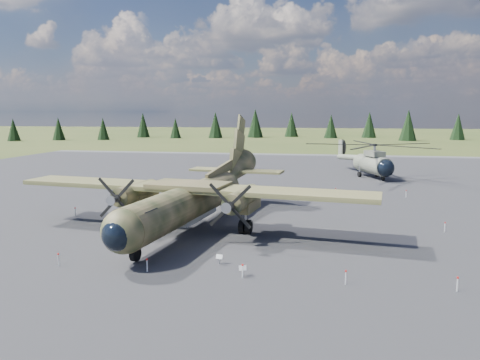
# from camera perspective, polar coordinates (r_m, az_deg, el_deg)

# --- Properties ---
(ground) EXTENTS (500.00, 500.00, 0.00)m
(ground) POSITION_cam_1_polar(r_m,az_deg,el_deg) (41.56, 0.85, -5.34)
(ground) COLOR #4E5224
(ground) RESTS_ON ground
(apron) EXTENTS (120.00, 120.00, 0.04)m
(apron) POSITION_cam_1_polar(r_m,az_deg,el_deg) (51.22, 2.70, -2.74)
(apron) COLOR #5B5B60
(apron) RESTS_ON ground
(transport_plane) EXTENTS (30.65, 27.68, 10.08)m
(transport_plane) POSITION_cam_1_polar(r_m,az_deg,el_deg) (39.77, -5.60, -1.74)
(transport_plane) COLOR #323A1F
(transport_plane) RESTS_ON ground
(helicopter_near) EXTENTS (26.18, 26.18, 5.13)m
(helicopter_near) POSITION_cam_1_polar(r_m,az_deg,el_deg) (72.28, 15.88, 3.10)
(helicopter_near) COLOR slate
(helicopter_near) RESTS_ON ground
(info_placard_left) EXTENTS (0.45, 0.24, 0.67)m
(info_placard_left) POSITION_cam_1_polar(r_m,az_deg,el_deg) (30.72, -2.53, -9.45)
(info_placard_left) COLOR gray
(info_placard_left) RESTS_ON ground
(info_placard_right) EXTENTS (0.47, 0.31, 0.69)m
(info_placard_right) POSITION_cam_1_polar(r_m,az_deg,el_deg) (28.56, 0.32, -10.81)
(info_placard_right) COLOR gray
(info_placard_right) RESTS_ON ground
(barrier_fence) EXTENTS (33.12, 29.62, 0.85)m
(barrier_fence) POSITION_cam_1_polar(r_m,az_deg,el_deg) (41.44, 0.20, -4.66)
(barrier_fence) COLOR silver
(barrier_fence) RESTS_ON ground
(treeline) EXTENTS (294.32, 297.87, 10.97)m
(treeline) POSITION_cam_1_polar(r_m,az_deg,el_deg) (38.97, 12.55, 0.75)
(treeline) COLOR black
(treeline) RESTS_ON ground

